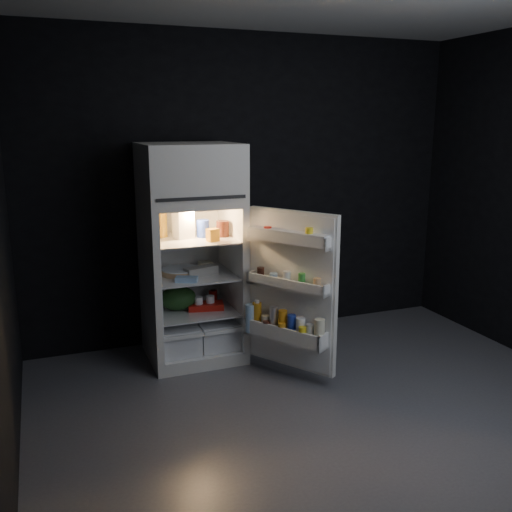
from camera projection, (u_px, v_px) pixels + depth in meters
name	position (u px, v px, depth m)	size (l,w,h in m)	color
floor	(333.00, 413.00, 3.90)	(4.00, 3.40, 0.00)	#58585D
wall_back	(247.00, 189.00, 5.13)	(4.00, 0.00, 2.70)	black
refrigerator	(191.00, 246.00, 4.66)	(0.76, 0.71, 1.78)	white
fridge_door	(289.00, 294.00, 4.30)	(0.55, 0.71, 1.22)	white
milk_jug	(183.00, 223.00, 4.58)	(0.14, 0.14, 0.24)	white
mayo_jar	(203.00, 229.00, 4.63)	(0.10, 0.10, 0.14)	#1C329A
jam_jar	(223.00, 229.00, 4.65)	(0.10, 0.10, 0.13)	black
amber_bottle	(162.00, 224.00, 4.63)	(0.08, 0.08, 0.22)	#C18B1E
small_carton	(213.00, 235.00, 4.47)	(0.09, 0.07, 0.10)	#BF7B16
egg_carton	(201.00, 271.00, 4.63)	(0.27, 0.10, 0.07)	gray
pie	(181.00, 272.00, 4.66)	(0.33, 0.33, 0.04)	tan
flat_package	(187.00, 279.00, 4.44)	(0.17, 0.09, 0.04)	#85AACE
wrapped_pkg	(205.00, 265.00, 4.87)	(0.11, 0.09, 0.05)	beige
produce_bag	(178.00, 298.00, 4.70)	(0.30, 0.25, 0.20)	#193815
yogurt_tray	(206.00, 306.00, 4.73)	(0.29, 0.16, 0.05)	#B5180F
small_can_red	(213.00, 296.00, 4.94)	(0.07, 0.07, 0.09)	#B5180F
small_can_silver	(212.00, 295.00, 4.97)	(0.06, 0.06, 0.09)	silver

